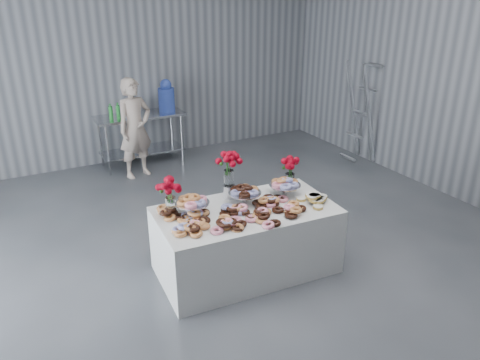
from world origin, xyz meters
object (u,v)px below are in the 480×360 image
at_px(stepladder, 361,112).
at_px(person, 135,128).
at_px(water_jug, 166,97).
at_px(display_table, 246,240).
at_px(prep_table, 141,130).

bearing_deg(stepladder, person, 161.39).
height_order(water_jug, stepladder, stepladder).
bearing_deg(display_table, prep_table, 89.71).
xyz_separation_m(water_jug, stepladder, (2.90, -1.69, -0.25)).
height_order(display_table, stepladder, stepladder).
xyz_separation_m(prep_table, water_jug, (0.50, -0.00, 0.53)).
bearing_deg(water_jug, display_table, -97.89).
height_order(prep_table, stepladder, stepladder).
bearing_deg(prep_table, person, -115.77).
xyz_separation_m(display_table, prep_table, (0.02, 3.75, 0.24)).
bearing_deg(person, water_jug, 17.99).
height_order(display_table, prep_table, prep_table).
xyz_separation_m(display_table, person, (-0.21, 3.28, 0.43)).
distance_m(display_table, water_jug, 3.86).
relative_size(display_table, person, 1.17).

